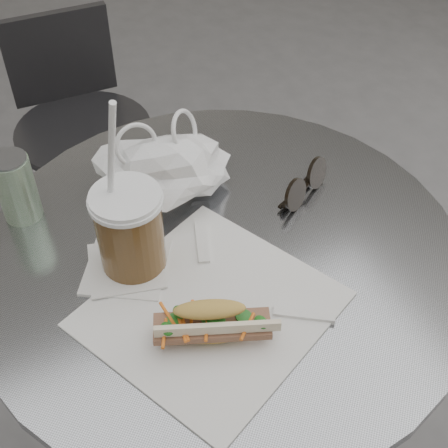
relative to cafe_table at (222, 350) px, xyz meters
name	(u,v)px	position (x,y,z in m)	size (l,w,h in m)	color
cafe_table	(222,350)	(0.00, 0.00, 0.00)	(0.76, 0.76, 0.74)	slate
chair_far	(87,159)	(-0.01, 0.85, -0.15)	(0.37, 0.38, 0.70)	#2C2C2F
sandwich_paper	(211,309)	(-0.07, -0.10, 0.28)	(0.31, 0.29, 0.00)	white
banh_mi	(211,323)	(-0.09, -0.14, 0.31)	(0.20, 0.14, 0.07)	gold
iced_coffee	(130,230)	(-0.13, 0.03, 0.35)	(0.11, 0.11, 0.31)	brown
sunglasses	(305,185)	(0.18, 0.05, 0.30)	(0.12, 0.08, 0.06)	black
plastic_bag	(167,171)	(-0.02, 0.16, 0.33)	(0.20, 0.16, 0.10)	white
napkin_stack	(126,267)	(-0.15, 0.03, 0.28)	(0.16, 0.16, 0.01)	white
drink_can	(16,188)	(-0.25, 0.22, 0.33)	(0.06, 0.06, 0.12)	#5B9355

